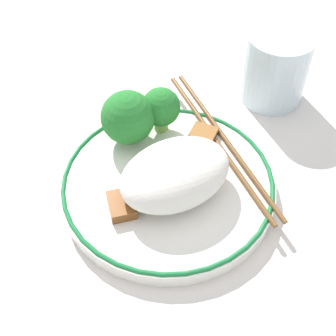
{
  "coord_description": "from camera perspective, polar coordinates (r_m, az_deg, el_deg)",
  "views": [
    {
      "loc": [
        -0.15,
        -0.26,
        0.39
      ],
      "look_at": [
        0.0,
        0.0,
        0.04
      ],
      "focal_mm": 50.0,
      "sensor_mm": 36.0,
      "label": 1
    }
  ],
  "objects": [
    {
      "name": "drinking_glass",
      "position": [
        0.59,
        12.98,
        11.83
      ],
      "size": [
        0.08,
        0.08,
        0.09
      ],
      "color": "silver",
      "rests_on": "ground_plane"
    },
    {
      "name": "broccoli_back_left",
      "position": [
        0.51,
        -0.87,
        7.36
      ],
      "size": [
        0.04,
        0.04,
        0.05
      ],
      "color": "#7FB756",
      "rests_on": "plate"
    },
    {
      "name": "plate",
      "position": [
        0.48,
        0.0,
        -2.05
      ],
      "size": [
        0.22,
        0.22,
        0.02
      ],
      "color": "white",
      "rests_on": "ground_plane"
    },
    {
      "name": "chopsticks",
      "position": [
        0.52,
        6.53,
        3.26
      ],
      "size": [
        0.05,
        0.24,
        0.01
      ],
      "color": "brown",
      "rests_on": "plate"
    },
    {
      "name": "meat_near_left",
      "position": [
        0.49,
        1.01,
        0.95
      ],
      "size": [
        0.04,
        0.04,
        0.01
      ],
      "color": "brown",
      "rests_on": "plate"
    },
    {
      "name": "ground_plane",
      "position": [
        0.49,
        0.0,
        -2.8
      ],
      "size": [
        3.0,
        3.0,
        0.0
      ],
      "primitive_type": "plane",
      "color": "silver"
    },
    {
      "name": "rice_mound",
      "position": [
        0.45,
        0.93,
        -0.71
      ],
      "size": [
        0.11,
        0.08,
        0.05
      ],
      "color": "white",
      "rests_on": "plate"
    },
    {
      "name": "meat_near_right",
      "position": [
        0.46,
        -5.66,
        -4.52
      ],
      "size": [
        0.03,
        0.04,
        0.01
      ],
      "color": "brown",
      "rests_on": "plate"
    },
    {
      "name": "meat_near_back",
      "position": [
        0.48,
        4.27,
        -0.15
      ],
      "size": [
        0.04,
        0.04,
        0.01
      ],
      "color": "#995B28",
      "rests_on": "plate"
    },
    {
      "name": "meat_near_front",
      "position": [
        0.52,
        4.19,
        3.85
      ],
      "size": [
        0.04,
        0.04,
        0.01
      ],
      "color": "#9E6633",
      "rests_on": "plate"
    },
    {
      "name": "broccoli_back_center",
      "position": [
        0.5,
        -4.92,
        6.13
      ],
      "size": [
        0.06,
        0.06,
        0.06
      ],
      "color": "#7FB756",
      "rests_on": "plate"
    }
  ]
}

